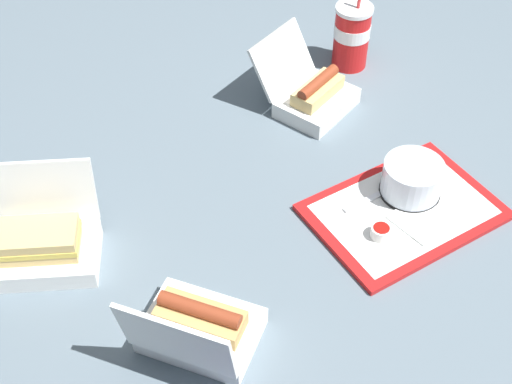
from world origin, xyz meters
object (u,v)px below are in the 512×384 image
at_px(food_tray, 404,211).
at_px(ketchup_cup, 381,232).
at_px(soda_cup_left, 352,35).
at_px(clamshell_hotdog_back, 198,328).
at_px(cake_container, 412,180).
at_px(clamshell_hotdog_corner, 313,94).
at_px(clamshell_sandwich_right, 42,244).
at_px(plastic_fork, 366,201).

bearing_deg(food_tray, ketchup_cup, -167.31).
height_order(ketchup_cup, soda_cup_left, soda_cup_left).
bearing_deg(ketchup_cup, clamshell_hotdog_back, 175.32).
height_order(cake_container, soda_cup_left, soda_cup_left).
height_order(clamshell_hotdog_corner, soda_cup_left, soda_cup_left).
height_order(clamshell_sandwich_right, clamshell_hotdog_corner, clamshell_sandwich_right).
xyz_separation_m(clamshell_sandwich_right, soda_cup_left, (0.90, 0.10, 0.04)).
distance_m(cake_container, clamshell_hotdog_back, 0.55).
xyz_separation_m(cake_container, plastic_fork, (-0.09, 0.04, -0.03)).
distance_m(clamshell_hotdog_back, soda_cup_left, 0.89).
height_order(plastic_fork, clamshell_sandwich_right, clamshell_sandwich_right).
distance_m(ketchup_cup, soda_cup_left, 0.60).
relative_size(food_tray, clamshell_sandwich_right, 1.50).
relative_size(cake_container, plastic_fork, 1.15).
distance_m(cake_container, plastic_fork, 0.10).
distance_m(clamshell_hotdog_corner, soda_cup_left, 0.21).
bearing_deg(soda_cup_left, clamshell_sandwich_right, -173.78).
bearing_deg(food_tray, clamshell_hotdog_corner, 77.04).
distance_m(plastic_fork, clamshell_sandwich_right, 0.64).
height_order(food_tray, clamshell_hotdog_corner, clamshell_hotdog_corner).
bearing_deg(soda_cup_left, cake_container, -119.11).
bearing_deg(clamshell_hotdog_corner, food_tray, -102.96).
height_order(cake_container, plastic_fork, cake_container).
distance_m(cake_container, clamshell_hotdog_corner, 0.35).
xyz_separation_m(clamshell_hotdog_back, soda_cup_left, (0.78, 0.43, 0.04)).
bearing_deg(cake_container, plastic_fork, 156.94).
height_order(plastic_fork, clamshell_hotdog_corner, clamshell_hotdog_corner).
xyz_separation_m(ketchup_cup, plastic_fork, (0.05, 0.08, -0.01)).
relative_size(cake_container, ketchup_cup, 3.16).
bearing_deg(ketchup_cup, cake_container, 19.12).
relative_size(plastic_fork, soda_cup_left, 0.49).
bearing_deg(clamshell_sandwich_right, clamshell_hotdog_back, -70.24).
xyz_separation_m(food_tray, ketchup_cup, (-0.09, -0.02, 0.02)).
bearing_deg(cake_container, food_tray, -149.20).
height_order(cake_container, clamshell_sandwich_right, clamshell_sandwich_right).
relative_size(cake_container, soda_cup_left, 0.56).
height_order(food_tray, ketchup_cup, ketchup_cup).
bearing_deg(clamshell_hotdog_back, ketchup_cup, -4.68).
distance_m(ketchup_cup, plastic_fork, 0.10).
relative_size(clamshell_hotdog_back, clamshell_sandwich_right, 0.96).
relative_size(ketchup_cup, clamshell_hotdog_corner, 0.17).
bearing_deg(clamshell_hotdog_back, clamshell_sandwich_right, 109.76).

